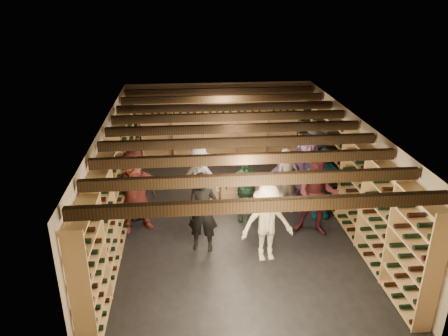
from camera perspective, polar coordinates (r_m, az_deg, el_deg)
ground at (r=10.22m, az=1.25°, el=-6.97°), size 8.00×8.00×0.00m
walls at (r=9.68m, az=1.31°, el=-0.80°), size 5.52×8.02×2.40m
ceiling at (r=9.26m, az=1.38°, el=6.01°), size 5.50×8.00×0.01m
ceiling_joists at (r=9.31m, az=1.37°, el=5.19°), size 5.40×7.12×0.18m
wine_rack_left at (r=9.80m, az=-13.81°, el=-1.99°), size 0.32×7.50×2.15m
wine_rack_right at (r=10.33m, az=15.63°, el=-0.88°), size 0.32×7.50×2.15m
wine_rack_back at (r=13.30m, az=-0.55°, el=5.33°), size 4.70×0.30×2.15m
crate_stack_left at (r=11.22m, az=-1.84°, el=-2.64°), size 0.57×0.46×0.51m
crate_stack_right at (r=11.25m, az=0.63°, el=-2.55°), size 0.55×0.41×0.51m
crate_loose at (r=11.66m, az=5.61°, el=-2.64°), size 0.58×0.47×0.17m
person_0 at (r=10.26m, az=-11.19°, el=-2.37°), size 0.84×0.61×1.57m
person_1 at (r=8.84m, az=-2.78°, el=-5.85°), size 0.68×0.50×1.69m
person_3 at (r=8.57m, az=5.70°, el=-7.20°), size 1.09×0.69×1.61m
person_4 at (r=10.33m, az=12.63°, el=-1.88°), size 1.06×0.58×1.71m
person_5 at (r=9.70m, az=-11.55°, el=-2.92°), size 1.83×1.01×1.88m
person_7 at (r=10.38m, az=8.19°, el=-1.74°), size 0.68×0.55×1.60m
person_8 at (r=9.54m, az=12.09°, el=-3.44°), size 1.10×0.98×1.88m
person_9 at (r=10.44m, az=-3.27°, el=-1.46°), size 1.16×0.92×1.58m
person_10 at (r=9.98m, az=2.81°, el=-2.73°), size 0.95×0.49×1.56m
person_11 at (r=10.65m, az=10.59°, el=-0.43°), size 1.75×0.56×1.89m
person_12 at (r=11.28m, az=11.70°, el=0.54°), size 0.98×0.76×1.78m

